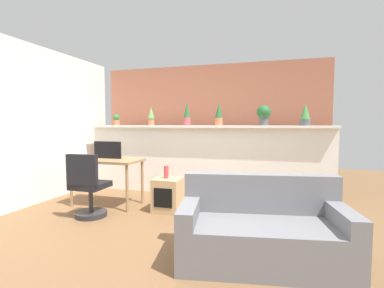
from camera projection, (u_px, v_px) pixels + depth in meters
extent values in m
plane|color=brown|center=(161.00, 234.00, 3.39)|extent=(12.00, 12.00, 0.00)
cube|color=white|center=(203.00, 161.00, 5.26)|extent=(4.54, 0.16, 1.25)
cube|color=white|center=(202.00, 126.00, 5.17)|extent=(4.54, 0.31, 0.04)
cube|color=#AD664C|center=(210.00, 127.00, 5.78)|extent=(4.54, 0.10, 2.50)
cube|color=white|center=(20.00, 125.00, 4.40)|extent=(0.12, 4.40, 2.60)
cylinder|color=#C66B42|center=(116.00, 123.00, 5.68)|extent=(0.11, 0.11, 0.11)
sphere|color=#2D7033|center=(116.00, 117.00, 5.67)|extent=(0.13, 0.13, 0.13)
cylinder|color=#C66B42|center=(151.00, 123.00, 5.43)|extent=(0.12, 0.12, 0.11)
sphere|color=#669E4C|center=(151.00, 118.00, 5.43)|extent=(0.12, 0.12, 0.12)
cone|color=#669E4C|center=(151.00, 112.00, 5.42)|extent=(0.10, 0.10, 0.19)
cylinder|color=#B7474C|center=(187.00, 122.00, 5.27)|extent=(0.13, 0.13, 0.14)
cone|color=#235B2D|center=(187.00, 110.00, 5.25)|extent=(0.12, 0.12, 0.27)
cylinder|color=#C66B42|center=(219.00, 122.00, 5.07)|extent=(0.14, 0.14, 0.13)
cone|color=#235B2D|center=(219.00, 110.00, 5.06)|extent=(0.14, 0.14, 0.27)
cylinder|color=#4C4C51|center=(264.00, 121.00, 4.88)|extent=(0.15, 0.15, 0.14)
sphere|color=#235B2D|center=(264.00, 112.00, 4.87)|extent=(0.24, 0.24, 0.24)
cylinder|color=#4C4C51|center=(305.00, 122.00, 4.68)|extent=(0.16, 0.16, 0.11)
cone|color=#3D843D|center=(305.00, 111.00, 4.67)|extent=(0.16, 0.16, 0.25)
cylinder|color=#99754C|center=(71.00, 184.00, 4.50)|extent=(0.04, 0.04, 0.71)
cylinder|color=#99754C|center=(127.00, 189.00, 4.21)|extent=(0.04, 0.04, 0.71)
cylinder|color=#99754C|center=(91.00, 179.00, 4.98)|extent=(0.04, 0.04, 0.71)
cylinder|color=#99754C|center=(142.00, 182.00, 4.69)|extent=(0.04, 0.04, 0.71)
cube|color=#99754C|center=(107.00, 160.00, 4.57)|extent=(1.10, 0.60, 0.04)
cube|color=black|center=(108.00, 150.00, 4.65)|extent=(0.49, 0.04, 0.28)
cylinder|color=#262628|center=(91.00, 214.00, 4.03)|extent=(0.44, 0.44, 0.07)
cylinder|color=#333333|center=(91.00, 200.00, 4.02)|extent=(0.06, 0.06, 0.34)
cube|color=black|center=(90.00, 185.00, 4.00)|extent=(0.44, 0.44, 0.08)
cube|color=black|center=(82.00, 170.00, 3.80)|extent=(0.44, 0.10, 0.42)
cube|color=tan|center=(168.00, 195.00, 4.27)|extent=(0.40, 0.40, 0.50)
cube|color=black|center=(163.00, 198.00, 4.09)|extent=(0.28, 0.04, 0.28)
cylinder|color=#CC3D47|center=(166.00, 172.00, 4.26)|extent=(0.07, 0.07, 0.19)
cube|color=slate|center=(263.00, 242.00, 2.67)|extent=(1.66, 1.01, 0.40)
cube|color=slate|center=(260.00, 193.00, 2.94)|extent=(1.56, 0.42, 0.40)
cube|color=slate|center=(189.00, 211.00, 2.74)|extent=(0.28, 0.78, 0.16)
cube|color=slate|center=(342.00, 217.00, 2.56)|extent=(0.28, 0.78, 0.16)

